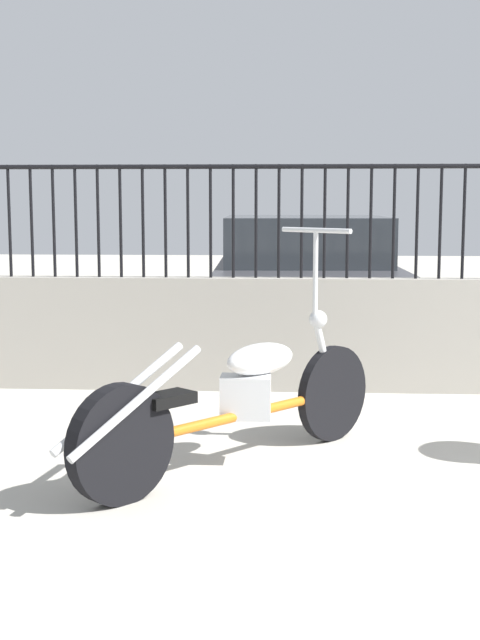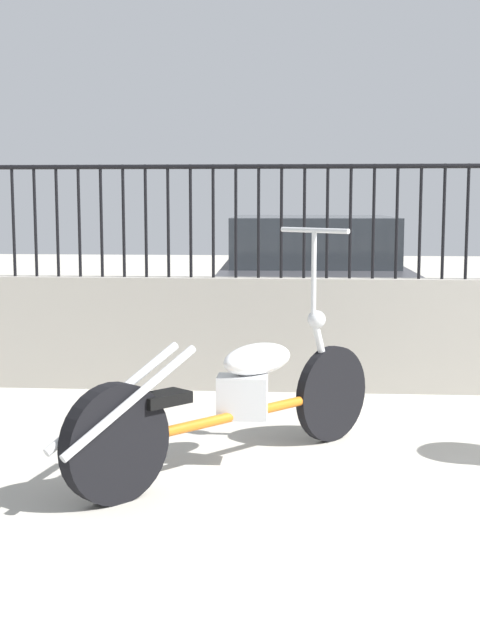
# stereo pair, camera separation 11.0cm
# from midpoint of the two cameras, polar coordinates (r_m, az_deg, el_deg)

# --- Properties ---
(motorcycle_orange) EXTENTS (1.62, 1.81, 1.33)m
(motorcycle_orange) POSITION_cam_midpoint_polar(r_m,az_deg,el_deg) (4.90, -0.46, -5.28)
(motorcycle_orange) COLOR black
(motorcycle_orange) RESTS_ON ground_plane
(car_dark_grey) EXTENTS (2.02, 4.25, 1.32)m
(car_dark_grey) POSITION_cam_midpoint_polar(r_m,az_deg,el_deg) (9.86, 4.89, 2.85)
(car_dark_grey) COLOR black
(car_dark_grey) RESTS_ON ground_plane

